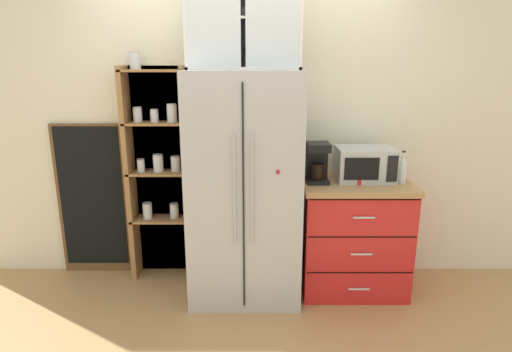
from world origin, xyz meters
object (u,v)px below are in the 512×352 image
Objects in this scene: refrigerator at (243,187)px; mug_red at (357,178)px; chalkboard_menu at (91,200)px; bottle_clear at (400,169)px; coffee_maker at (315,162)px; microwave at (362,164)px.

refrigerator is 15.81× the size of mug_red.
refrigerator is 1.38m from chalkboard_menu.
bottle_clear is 0.19× the size of chalkboard_menu.
chalkboard_menu is at bearing 171.89° from coffee_maker.
microwave is 2.30m from chalkboard_menu.
refrigerator reaches higher than coffee_maker.
bottle_clear is 2.57m from chalkboard_menu.
microwave is at bearing -5.72° from chalkboard_menu.
coffee_maker is at bearing 165.15° from mug_red.
coffee_maker is 0.65m from bottle_clear.
microwave reaches higher than mug_red.
chalkboard_menu is at bearing 174.28° from microwave.
refrigerator reaches higher than chalkboard_menu.
refrigerator reaches higher than mug_red.
refrigerator is 5.67× the size of coffee_maker.
bottle_clear is (0.34, 0.03, 0.06)m from mug_red.
bottle_clear is at bearing -18.56° from microwave.
chalkboard_menu is (-2.26, 0.23, -0.37)m from microwave.
microwave reaches higher than bottle_clear.
refrigerator is at bearing 178.68° from mug_red.
coffee_maker is at bearing 175.69° from bottle_clear.
mug_red is at bearing -9.08° from chalkboard_menu.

